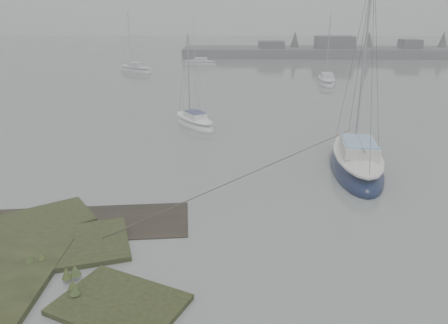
# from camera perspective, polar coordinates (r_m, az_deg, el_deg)

# --- Properties ---
(ground) EXTENTS (160.00, 160.00, 0.00)m
(ground) POSITION_cam_1_polar(r_m,az_deg,el_deg) (41.79, -4.14, 8.67)
(ground) COLOR slate
(ground) RESTS_ON ground
(far_shoreline) EXTENTS (60.00, 8.00, 4.15)m
(far_shoreline) POSITION_cam_1_polar(r_m,az_deg,el_deg) (76.66, 19.10, 13.50)
(far_shoreline) COLOR #4C4F51
(far_shoreline) RESTS_ON ground
(sailboat_main) EXTENTS (3.45, 7.94, 10.85)m
(sailboat_main) POSITION_cam_1_polar(r_m,az_deg,el_deg) (23.79, 16.87, -0.21)
(sailboat_main) COLOR black
(sailboat_main) RESTS_ON ground
(sailboat_white) EXTENTS (3.98, 4.93, 6.84)m
(sailboat_white) POSITION_cam_1_polar(r_m,az_deg,el_deg) (31.18, -3.92, 5.12)
(sailboat_white) COLOR silver
(sailboat_white) RESTS_ON ground
(sailboat_far_a) EXTENTS (5.51, 4.95, 7.90)m
(sailboat_far_a) POSITION_cam_1_polar(r_m,az_deg,el_deg) (57.39, -11.48, 11.69)
(sailboat_far_a) COLOR #B5B9BF
(sailboat_far_a) RESTS_ON ground
(sailboat_far_b) EXTENTS (2.24, 5.59, 7.70)m
(sailboat_far_b) POSITION_cam_1_polar(r_m,az_deg,el_deg) (49.01, 13.22, 10.17)
(sailboat_far_b) COLOR #B7BDC2
(sailboat_far_b) RESTS_ON ground
(sailboat_far_c) EXTENTS (5.10, 2.37, 6.93)m
(sailboat_far_c) POSITION_cam_1_polar(r_m,az_deg,el_deg) (62.60, -3.24, 12.69)
(sailboat_far_c) COLOR #A8ACB2
(sailboat_far_c) RESTS_ON ground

